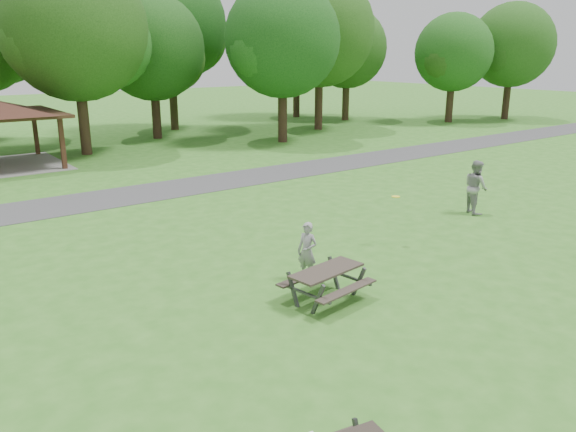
# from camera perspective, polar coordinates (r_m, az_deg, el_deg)

# --- Properties ---
(ground) EXTENTS (160.00, 160.00, 0.00)m
(ground) POSITION_cam_1_polar(r_m,az_deg,el_deg) (12.75, 7.30, -10.44)
(ground) COLOR #337421
(ground) RESTS_ON ground
(asphalt_path) EXTENTS (120.00, 3.20, 0.02)m
(asphalt_path) POSITION_cam_1_polar(r_m,az_deg,el_deg) (24.19, -16.30, 1.97)
(asphalt_path) COLOR #3F3F42
(asphalt_path) RESTS_ON ground
(tree_row_e) EXTENTS (8.40, 8.00, 11.02)m
(tree_row_e) POSITION_cam_1_polar(r_m,az_deg,el_deg) (34.65, -20.68, 17.03)
(tree_row_e) COLOR #302115
(tree_row_e) RESTS_ON ground
(tree_row_f) EXTENTS (7.35, 7.00, 9.55)m
(tree_row_f) POSITION_cam_1_polar(r_m,az_deg,el_deg) (40.01, -13.53, 16.00)
(tree_row_f) COLOR black
(tree_row_f) RESTS_ON ground
(tree_row_g) EXTENTS (7.77, 7.40, 10.25)m
(tree_row_g) POSITION_cam_1_polar(r_m,az_deg,el_deg) (37.38, -0.48, 17.19)
(tree_row_g) COLOR black
(tree_row_g) RESTS_ON ground
(tree_row_h) EXTENTS (8.61, 8.20, 11.37)m
(tree_row_h) POSITION_cam_1_polar(r_m,az_deg,el_deg) (43.86, 3.32, 17.93)
(tree_row_h) COLOR #311F16
(tree_row_h) RESTS_ON ground
(tree_row_i) EXTENTS (7.14, 6.80, 9.52)m
(tree_row_i) POSITION_cam_1_polar(r_m,az_deg,el_deg) (50.42, 6.07, 16.38)
(tree_row_i) COLOR #312216
(tree_row_i) RESTS_ON ground
(tree_row_j) EXTENTS (6.72, 6.40, 8.96)m
(tree_row_j) POSITION_cam_1_polar(r_m,az_deg,el_deg) (50.47, 16.49, 15.43)
(tree_row_j) COLOR black
(tree_row_j) RESTS_ON ground
(tree_deep_c) EXTENTS (8.82, 8.40, 11.90)m
(tree_deep_c) POSITION_cam_1_polar(r_m,az_deg,el_deg) (44.49, -11.85, 18.15)
(tree_deep_c) COLOR black
(tree_deep_c) RESTS_ON ground
(tree_deep_d) EXTENTS (8.40, 8.00, 11.27)m
(tree_deep_d) POSITION_cam_1_polar(r_m,az_deg,el_deg) (52.60, 0.95, 17.67)
(tree_deep_d) COLOR black
(tree_deep_d) RESTS_ON ground
(tree_flank_right) EXTENTS (7.56, 7.20, 9.97)m
(tree_flank_right) POSITION_cam_1_polar(r_m,az_deg,el_deg) (54.55, 21.81, 15.60)
(tree_flank_right) COLOR black
(tree_flank_right) RESTS_ON ground
(picnic_table_middle) EXTENTS (2.09, 1.77, 0.82)m
(picnic_table_middle) POSITION_cam_1_polar(r_m,az_deg,el_deg) (13.35, 3.93, -6.20)
(picnic_table_middle) COLOR #302822
(picnic_table_middle) RESTS_ON ground
(frisbee_in_flight) EXTENTS (0.27, 0.27, 0.02)m
(frisbee_in_flight) POSITION_cam_1_polar(r_m,az_deg,el_deg) (17.22, 10.90, 1.95)
(frisbee_in_flight) COLOR yellow
(frisbee_in_flight) RESTS_ON ground
(frisbee_thrower) EXTENTS (0.53, 0.65, 1.53)m
(frisbee_thrower) POSITION_cam_1_polar(r_m,az_deg,el_deg) (14.53, 1.97, -3.60)
(frisbee_thrower) COLOR gray
(frisbee_thrower) RESTS_ON ground
(frisbee_catcher) EXTENTS (1.08, 1.18, 1.97)m
(frisbee_catcher) POSITION_cam_1_polar(r_m,az_deg,el_deg) (21.65, 18.53, 2.82)
(frisbee_catcher) COLOR gray
(frisbee_catcher) RESTS_ON ground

